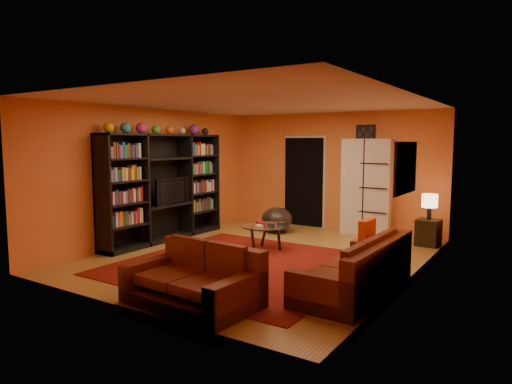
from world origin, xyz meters
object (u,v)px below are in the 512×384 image
Objects in this scene: tv at (169,191)px; storage_cabinet at (367,187)px; bowl_chair at (277,219)px; side_table at (428,233)px; coffee_table at (265,228)px; entertainment_unit at (164,188)px; sofa at (360,272)px; table_lamp at (430,202)px; loveseat at (197,280)px.

storage_cabinet reaches higher than tv.
bowl_chair reaches higher than side_table.
side_table is (2.40, 1.96, -0.15)m from coffee_table.
bowl_chair is at bearing 51.03° from entertainment_unit.
tv is at bearing -172.34° from coffee_table.
sofa is at bearing -30.80° from coffee_table.
entertainment_unit is at bearing -170.10° from coffee_table.
side_table is (1.38, -0.47, -0.76)m from storage_cabinet.
tv is 1.91× the size of table_lamp.
entertainment_unit is 6.26× the size of table_lamp.
entertainment_unit reaches higher than tv.
bowl_chair is (-0.63, 1.48, -0.10)m from coffee_table.
loveseat is at bearing -72.11° from bowl_chair.
loveseat is 2.89m from coffee_table.
loveseat is (2.88, -2.41, -0.77)m from entertainment_unit.
tv is 2.17m from coffee_table.
side_table is (3.02, 0.47, -0.04)m from bowl_chair.
tv is 3.84m from loveseat.
sofa is 1.30× the size of loveseat.
entertainment_unit is at bearing -144.22° from storage_cabinet.
table_lamp is (3.02, 0.47, 0.55)m from bowl_chair.
entertainment_unit is at bearing 53.89° from loveseat.
tv reaches higher than sofa.
bowl_chair is at bearing -156.01° from storage_cabinet.
storage_cabinet reaches higher than loveseat.
loveseat reaches higher than side_table.
loveseat is 5.05m from table_lamp.
side_table is at bearing -63.45° from tv.
entertainment_unit is 4.51× the size of bowl_chair.
table_lamp is (0.00, -0.00, 0.59)m from side_table.
table_lamp reaches higher than coffee_table.
loveseat is at bearing -74.87° from coffee_table.
tv is 5.06m from side_table.
loveseat is 3.27× the size of side_table.
coffee_table is (-0.75, 2.79, 0.11)m from loveseat.
sofa is 2.09m from loveseat.
entertainment_unit reaches higher than table_lamp.
storage_cabinet is 3.03× the size of bowl_chair.
bowl_chair is 3.11m from table_lamp.
storage_cabinet is at bearing 0.95° from loveseat.
sofa reaches higher than coffee_table.
storage_cabinet reaches higher than sofa.
sofa is 4.07m from bowl_chair.
entertainment_unit is at bearing -128.97° from bowl_chair.
loveseat is (-1.53, -1.42, -0.00)m from sofa.
side_table reaches higher than coffee_table.
sofa is at bearing -12.67° from entertainment_unit.
table_lamp is (4.47, 2.24, -0.15)m from tv.
side_table is 0.59m from table_lamp.
entertainment_unit is 5.15m from side_table.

